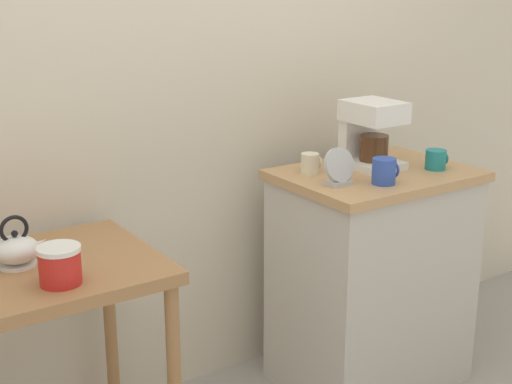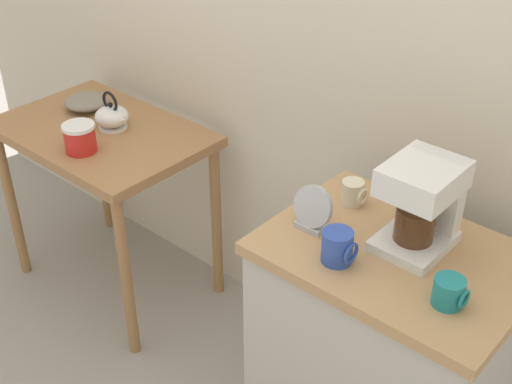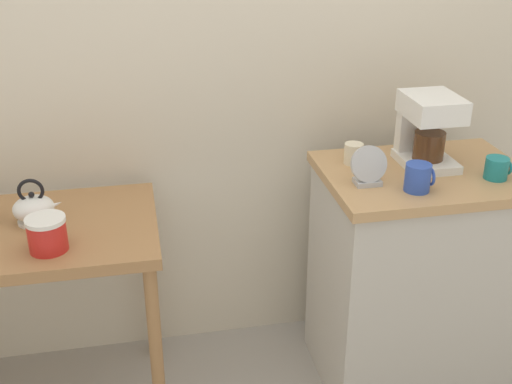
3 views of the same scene
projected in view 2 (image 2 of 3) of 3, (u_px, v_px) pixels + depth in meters
The scene contains 11 objects.
ground_plane at pixel (225, 361), 2.74m from camera, with size 8.00×8.00×0.00m, color gray.
wooden_table at pixel (104, 153), 2.80m from camera, with size 0.86×0.57×0.78m.
kitchen_counter at pixel (381, 364), 2.13m from camera, with size 0.73×0.53×0.89m.
bowl_stoneware at pixel (87, 102), 2.89m from camera, with size 0.19×0.19×0.06m.
teakettle at pixel (112, 117), 2.73m from camera, with size 0.17×0.14×0.16m.
canister_enamel at pixel (80, 138), 2.56m from camera, with size 0.12×0.12×0.11m.
coffee_maker at pixel (424, 200), 1.85m from camera, with size 0.18×0.22×0.26m.
mug_blue at pixel (338, 247), 1.83m from camera, with size 0.09×0.09×0.09m.
mug_small_cream at pixel (353, 193), 2.07m from camera, with size 0.08×0.07×0.08m.
mug_dark_teal at pixel (449, 292), 1.69m from camera, with size 0.09×0.08×0.08m.
table_clock at pixel (313, 211), 1.95m from camera, with size 0.13×0.06×0.14m.
Camera 2 is at (1.37, -1.39, 2.04)m, focal length 48.08 mm.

